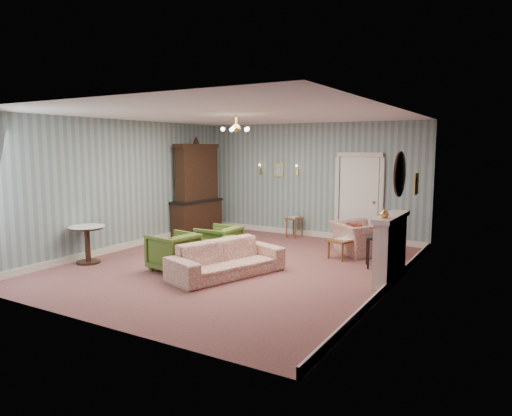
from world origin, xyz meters
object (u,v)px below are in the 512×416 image
Objects in this scene: wingback_chair at (359,233)px; side_table_black at (376,252)px; coffee_table at (346,248)px; sofa_chintz at (227,253)px; olive_chair_b at (214,249)px; olive_chair_a at (173,250)px; pedestal_table at (88,244)px; fireplace at (390,248)px; dresser at (196,187)px; olive_chair_c at (219,241)px.

side_table_black is (0.66, -0.95, -0.16)m from wingback_chair.
side_table_black is (0.78, -0.48, 0.10)m from coffee_table.
sofa_chintz is 3.24m from wingback_chair.
olive_chair_a is at bearing -41.35° from olive_chair_b.
wingback_chair is 5.62m from pedestal_table.
sofa_chintz is 2.89m from side_table_black.
pedestal_table is (-5.51, -1.75, -0.20)m from fireplace.
dresser is at bearing 41.38° from wingback_chair.
coffee_table is (1.97, 1.96, -0.13)m from olive_chair_b.
side_table_black is 5.66m from pedestal_table.
pedestal_table reaches higher than olive_chair_b.
dresser reaches higher than sofa_chintz.
fireplace is 0.98m from side_table_black.
coffee_table is (1.37, 2.41, -0.21)m from sofa_chintz.
olive_chair_b is 0.63× the size of wingback_chair.
coffee_table is at bearing -10.62° from sofa_chintz.
sofa_chintz is 2.82× the size of pedestal_table.
sofa_chintz is 2.02× the size of wingback_chair.
wingback_chair is (1.49, 2.87, 0.05)m from sofa_chintz.
wingback_chair is at bearing 38.72° from pedestal_table.
sofa_chintz is at bearing 110.41° from olive_chair_a.
pedestal_table is at bearing -162.34° from fireplace.
sofa_chintz is 0.84× the size of dresser.
wingback_chair reaches higher than sofa_chintz.
coffee_table is (4.27, -0.48, -1.06)m from dresser.
dresser is 3.17× the size of coffee_table.
olive_chair_c is 3.13m from side_table_black.
fireplace is at bearing -60.32° from side_table_black.
dresser is (-4.39, 0.02, 0.80)m from wingback_chair.
olive_chair_a is 4.00m from wingback_chair.
wingback_chair is 1.16m from side_table_black.
side_table_black is at bearing 166.38° from wingback_chair.
fireplace is at bearing -46.20° from coffee_table.
sofa_chintz is 3.54× the size of side_table_black.
coffee_table is (-0.12, -0.47, -0.26)m from wingback_chair.
sofa_chintz reaches higher than side_table_black.
side_table_black is (2.75, 1.48, -0.03)m from olive_chair_b.
wingback_chair is at bearing 122.48° from fireplace.
coffee_table is 0.92m from side_table_black.
side_table_black is at bearing 132.60° from olive_chair_a.
fireplace is at bearing 118.67° from olive_chair_a.
olive_chair_b is 3.47m from dresser.
dresser is at bearing -140.58° from olive_chair_a.
dresser reaches higher than coffee_table.
olive_chair_a is at bearing -160.09° from fireplace.
sofa_chintz is at bearing 104.15° from wingback_chair.
olive_chair_a is 3.86m from side_table_black.
olive_chair_c is (-0.20, 0.45, 0.06)m from olive_chair_b.
side_table_black is at bearing -5.92° from dresser.
pedestal_table is (-2.09, -1.55, -0.01)m from olive_chair_c.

